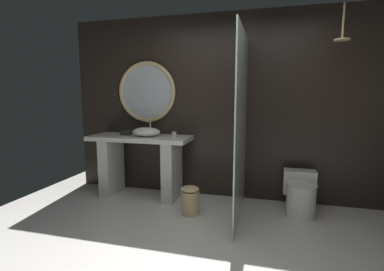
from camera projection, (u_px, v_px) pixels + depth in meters
name	position (u px, v px, depth m)	size (l,w,h in m)	color
ground_plane	(198.00, 270.00, 2.44)	(5.76, 5.76, 0.00)	silver
back_wall_panel	(230.00, 107.00, 4.07)	(4.80, 0.10, 2.60)	black
vanity_counter	(141.00, 160.00, 4.16)	(1.46, 0.57, 0.89)	silver
vessel_sink	(146.00, 132.00, 4.07)	(0.41, 0.33, 0.22)	white
tumbler_cup	(174.00, 134.00, 3.98)	(0.07, 0.07, 0.08)	silver
tissue_box	(126.00, 133.00, 4.21)	(0.14, 0.12, 0.06)	#282D28
round_wall_mirror	(147.00, 92.00, 4.27)	(0.91, 0.06, 0.91)	#D6B77F
shower_glass_panel	(241.00, 127.00, 3.37)	(0.02, 1.31, 2.20)	silver
rain_shower_head	(342.00, 35.00, 3.23)	(0.17, 0.17, 0.41)	#D6B77F
toilet	(300.00, 194.00, 3.55)	(0.40, 0.57, 0.51)	white
waste_bin	(190.00, 200.00, 3.56)	(0.23, 0.23, 0.36)	#D6B77F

